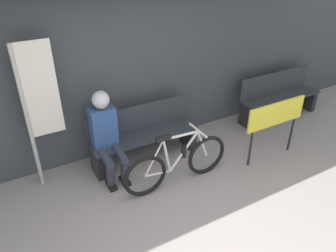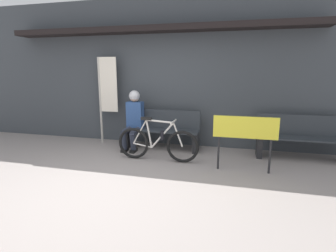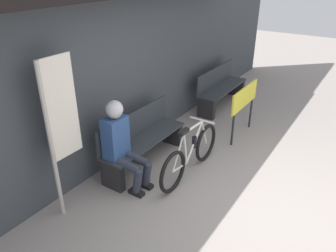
# 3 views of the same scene
# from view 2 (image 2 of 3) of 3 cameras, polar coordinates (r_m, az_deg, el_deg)

# --- Properties ---
(ground_plane) EXTENTS (24.00, 24.00, 0.00)m
(ground_plane) POSITION_cam_2_polar(r_m,az_deg,el_deg) (4.09, -11.27, -12.20)
(ground_plane) COLOR gray
(storefront_wall) EXTENTS (12.00, 0.56, 3.20)m
(storefront_wall) POSITION_cam_2_polar(r_m,az_deg,el_deg) (5.95, -1.98, 12.03)
(storefront_wall) COLOR #3D4247
(storefront_wall) RESTS_ON ground_plane
(park_bench_near) EXTENTS (1.60, 0.42, 0.83)m
(park_bench_near) POSITION_cam_2_polar(r_m,az_deg,el_deg) (5.62, -1.37, -1.11)
(park_bench_near) COLOR #2D3338
(park_bench_near) RESTS_ON ground_plane
(bicycle) EXTENTS (1.55, 0.40, 0.82)m
(bicycle) POSITION_cam_2_polar(r_m,az_deg,el_deg) (4.88, -2.31, -3.79)
(bicycle) COLOR black
(bicycle) RESTS_ON ground_plane
(person_seated) EXTENTS (0.34, 0.62, 1.25)m
(person_seated) POSITION_cam_2_polar(r_m,az_deg,el_deg) (5.65, -7.48, 2.18)
(person_seated) COLOR #2D3342
(person_seated) RESTS_ON ground_plane
(park_bench_far) EXTENTS (1.61, 0.42, 0.83)m
(park_bench_far) POSITION_cam_2_polar(r_m,az_deg,el_deg) (5.58, 27.05, -2.56)
(park_bench_far) COLOR #2D3338
(park_bench_far) RESTS_ON ground_plane
(banner_pole) EXTENTS (0.45, 0.05, 1.95)m
(banner_pole) POSITION_cam_2_polar(r_m,az_deg,el_deg) (6.10, -13.38, 7.56)
(banner_pole) COLOR #B7B2A8
(banner_pole) RESTS_ON ground_plane
(signboard) EXTENTS (1.03, 0.04, 0.93)m
(signboard) POSITION_cam_2_polar(r_m,az_deg,el_deg) (4.45, 16.43, -1.00)
(signboard) COLOR #232326
(signboard) RESTS_ON ground_plane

